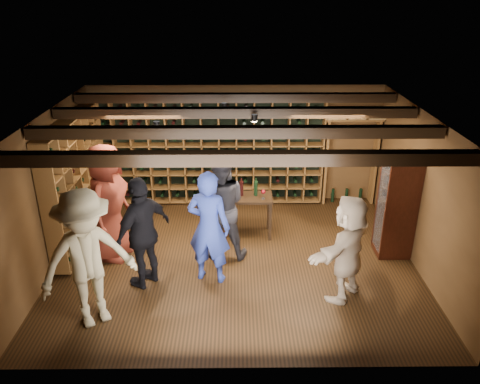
{
  "coord_description": "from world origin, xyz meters",
  "views": [
    {
      "loc": [
        -0.0,
        -6.89,
        4.33
      ],
      "look_at": [
        0.07,
        0.2,
        1.18
      ],
      "focal_mm": 35.0,
      "sensor_mm": 36.0,
      "label": 1
    }
  ],
  "objects_px": {
    "guest_beige": "(348,248)",
    "display_cabinet": "(396,209)",
    "man_blue_shirt": "(209,228)",
    "man_grey_suit": "(220,207)",
    "guest_khaki": "(87,259)",
    "guest_woman_black": "(143,233)",
    "guest_red_floral": "(108,203)",
    "tasting_table": "(244,200)"
  },
  "relations": [
    {
      "from": "guest_red_floral",
      "to": "tasting_table",
      "type": "xyz_separation_m",
      "value": [
        2.26,
        0.72,
        -0.31
      ]
    },
    {
      "from": "display_cabinet",
      "to": "guest_woman_black",
      "type": "bearing_deg",
      "value": -168.07
    },
    {
      "from": "tasting_table",
      "to": "guest_woman_black",
      "type": "bearing_deg",
      "value": -134.46
    },
    {
      "from": "man_grey_suit",
      "to": "guest_khaki",
      "type": "height_order",
      "value": "guest_khaki"
    },
    {
      "from": "guest_woman_black",
      "to": "guest_beige",
      "type": "distance_m",
      "value": 3.05
    },
    {
      "from": "guest_woman_black",
      "to": "guest_khaki",
      "type": "bearing_deg",
      "value": 4.41
    },
    {
      "from": "guest_red_floral",
      "to": "tasting_table",
      "type": "bearing_deg",
      "value": -58.91
    },
    {
      "from": "man_blue_shirt",
      "to": "guest_beige",
      "type": "height_order",
      "value": "man_blue_shirt"
    },
    {
      "from": "man_blue_shirt",
      "to": "guest_woman_black",
      "type": "xyz_separation_m",
      "value": [
        -0.99,
        -0.11,
        -0.02
      ]
    },
    {
      "from": "display_cabinet",
      "to": "man_blue_shirt",
      "type": "relative_size",
      "value": 0.95
    },
    {
      "from": "guest_woman_black",
      "to": "display_cabinet",
      "type": "bearing_deg",
      "value": 138.26
    },
    {
      "from": "tasting_table",
      "to": "man_blue_shirt",
      "type": "bearing_deg",
      "value": -110.69
    },
    {
      "from": "guest_red_floral",
      "to": "guest_woman_black",
      "type": "distance_m",
      "value": 1.1
    },
    {
      "from": "man_grey_suit",
      "to": "guest_khaki",
      "type": "bearing_deg",
      "value": 42.6
    },
    {
      "from": "display_cabinet",
      "to": "man_blue_shirt",
      "type": "xyz_separation_m",
      "value": [
        -3.13,
        -0.76,
        0.07
      ]
    },
    {
      "from": "man_blue_shirt",
      "to": "guest_khaki",
      "type": "distance_m",
      "value": 1.86
    },
    {
      "from": "guest_red_floral",
      "to": "guest_beige",
      "type": "height_order",
      "value": "guest_red_floral"
    },
    {
      "from": "guest_red_floral",
      "to": "guest_khaki",
      "type": "distance_m",
      "value": 1.74
    },
    {
      "from": "display_cabinet",
      "to": "guest_khaki",
      "type": "relative_size",
      "value": 0.87
    },
    {
      "from": "man_grey_suit",
      "to": "guest_red_floral",
      "type": "xyz_separation_m",
      "value": [
        -1.86,
        0.02,
        0.07
      ]
    },
    {
      "from": "display_cabinet",
      "to": "man_grey_suit",
      "type": "relative_size",
      "value": 0.93
    },
    {
      "from": "guest_beige",
      "to": "guest_woman_black",
      "type": "bearing_deg",
      "value": -56.73
    },
    {
      "from": "man_grey_suit",
      "to": "guest_beige",
      "type": "distance_m",
      "value": 2.22
    },
    {
      "from": "display_cabinet",
      "to": "tasting_table",
      "type": "xyz_separation_m",
      "value": [
        -2.58,
        0.68,
        -0.15
      ]
    },
    {
      "from": "man_grey_suit",
      "to": "guest_woman_black",
      "type": "height_order",
      "value": "man_grey_suit"
    },
    {
      "from": "guest_red_floral",
      "to": "guest_woman_black",
      "type": "relative_size",
      "value": 1.13
    },
    {
      "from": "display_cabinet",
      "to": "man_grey_suit",
      "type": "bearing_deg",
      "value": -178.74
    },
    {
      "from": "man_blue_shirt",
      "to": "man_grey_suit",
      "type": "xyz_separation_m",
      "value": [
        0.15,
        0.7,
        0.02
      ]
    },
    {
      "from": "man_grey_suit",
      "to": "guest_beige",
      "type": "relative_size",
      "value": 1.15
    },
    {
      "from": "guest_woman_black",
      "to": "tasting_table",
      "type": "xyz_separation_m",
      "value": [
        1.54,
        1.55,
        -0.19
      ]
    },
    {
      "from": "guest_khaki",
      "to": "guest_beige",
      "type": "height_order",
      "value": "guest_khaki"
    },
    {
      "from": "tasting_table",
      "to": "guest_khaki",
      "type": "bearing_deg",
      "value": -130.21
    },
    {
      "from": "guest_khaki",
      "to": "guest_red_floral",
      "type": "bearing_deg",
      "value": 61.46
    },
    {
      "from": "guest_beige",
      "to": "display_cabinet",
      "type": "bearing_deg",
      "value": 178.26
    },
    {
      "from": "man_blue_shirt",
      "to": "guest_red_floral",
      "type": "relative_size",
      "value": 0.91
    },
    {
      "from": "man_grey_suit",
      "to": "guest_woman_black",
      "type": "relative_size",
      "value": 1.05
    },
    {
      "from": "man_blue_shirt",
      "to": "man_grey_suit",
      "type": "relative_size",
      "value": 0.98
    },
    {
      "from": "display_cabinet",
      "to": "guest_beige",
      "type": "xyz_separation_m",
      "value": [
        -1.09,
        -1.23,
        -0.03
      ]
    },
    {
      "from": "tasting_table",
      "to": "display_cabinet",
      "type": "bearing_deg",
      "value": -14.38
    },
    {
      "from": "guest_woman_black",
      "to": "guest_khaki",
      "type": "xyz_separation_m",
      "value": [
        -0.57,
        -0.91,
        0.1
      ]
    },
    {
      "from": "guest_khaki",
      "to": "guest_beige",
      "type": "distance_m",
      "value": 3.64
    },
    {
      "from": "display_cabinet",
      "to": "guest_woman_black",
      "type": "xyz_separation_m",
      "value": [
        -4.12,
        -0.87,
        0.04
      ]
    }
  ]
}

